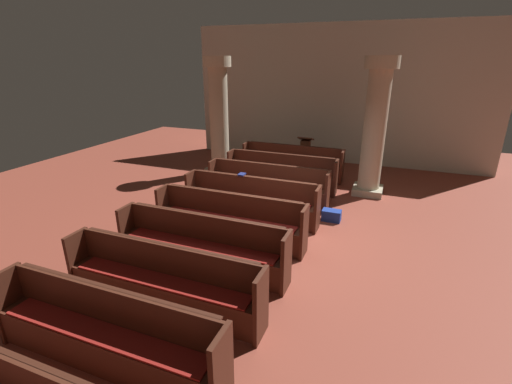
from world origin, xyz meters
name	(u,v)px	position (x,y,z in m)	size (l,w,h in m)	color
ground_plane	(280,234)	(0.00, 0.00, 0.00)	(19.20, 19.20, 0.00)	brown
back_wall	(337,96)	(0.00, 6.08, 2.25)	(10.00, 0.16, 4.50)	beige
pew_row_0	(292,161)	(-0.83, 3.76, 0.51)	(3.06, 0.46, 0.96)	#4C2316
pew_row_1	(281,171)	(-0.83, 2.66, 0.51)	(3.06, 0.46, 0.96)	#4C2316
pew_row_2	(267,183)	(-0.83, 1.55, 0.51)	(3.06, 0.47, 0.96)	#4C2316
pew_row_3	(251,198)	(-0.83, 0.44, 0.51)	(3.06, 0.46, 0.96)	#4C2316
pew_row_4	(229,218)	(-0.83, -0.66, 0.51)	(3.06, 0.46, 0.96)	#4C2316
pew_row_5	(201,243)	(-0.83, -1.77, 0.51)	(3.06, 0.47, 0.96)	#4C2316
pew_row_6	(162,278)	(-0.83, -2.88, 0.51)	(3.06, 0.46, 0.96)	#4C2316
pew_row_7	(104,330)	(-0.83, -3.98, 0.51)	(3.06, 0.46, 0.96)	#4C2316
pillar_aisle_side	(375,126)	(1.47, 3.14, 1.81)	(0.82, 0.82, 3.49)	tan
pillar_far_side	(219,115)	(-3.08, 3.43, 1.81)	(0.82, 0.82, 3.49)	tan
lectern	(305,156)	(-0.67, 4.75, 0.45)	(0.48, 0.45, 1.08)	#562B1A
hymn_book	(242,174)	(-1.12, 0.63, 0.98)	(0.14, 0.19, 0.03)	navy
kneeler_box_blue	(331,215)	(0.88, 1.04, 0.13)	(0.41, 0.25, 0.25)	navy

